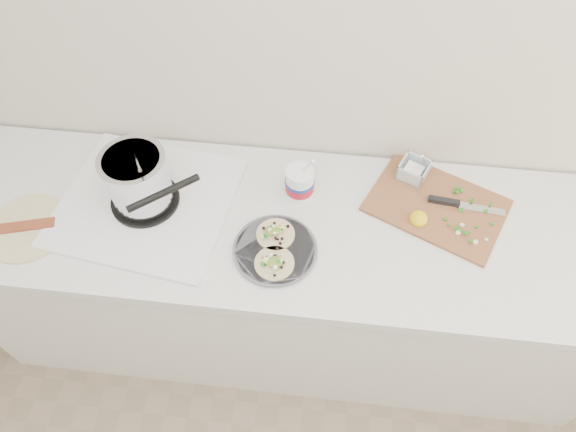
# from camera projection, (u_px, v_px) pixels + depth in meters

# --- Properties ---
(counter) EXTENTS (2.44, 0.66, 0.90)m
(counter) POSITION_uv_depth(u_px,v_px,m) (289.00, 283.00, 2.07)
(counter) COLOR silver
(counter) RESTS_ON ground
(stove) EXTENTS (0.63, 0.59, 0.27)m
(stove) POSITION_uv_depth(u_px,v_px,m) (141.00, 187.00, 1.68)
(stove) COLOR silver
(stove) RESTS_ON counter
(taco_plate) EXTENTS (0.27, 0.27, 0.04)m
(taco_plate) POSITION_uv_depth(u_px,v_px,m) (275.00, 248.00, 1.62)
(taco_plate) COLOR #535359
(taco_plate) RESTS_ON counter
(tub) EXTENTS (0.10, 0.10, 0.22)m
(tub) POSITION_uv_depth(u_px,v_px,m) (301.00, 181.00, 1.72)
(tub) COLOR white
(tub) RESTS_ON counter
(cutboard) EXTENTS (0.52, 0.46, 0.07)m
(cutboard) POSITION_uv_depth(u_px,v_px,m) (437.00, 201.00, 1.74)
(cutboard) COLOR brown
(cutboard) RESTS_ON counter
(bacon_plate) EXTENTS (0.28, 0.28, 0.02)m
(bacon_plate) POSITION_uv_depth(u_px,v_px,m) (28.00, 227.00, 1.68)
(bacon_plate) COLOR #C4B583
(bacon_plate) RESTS_ON counter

